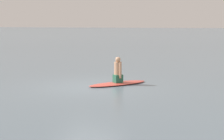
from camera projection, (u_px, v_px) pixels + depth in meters
ground_plane at (88, 87)px, 12.97m from camera, size 400.00×400.00×0.00m
surfboard at (118, 83)px, 13.43m from camera, size 2.13×2.59×0.08m
person_paddler at (118, 71)px, 13.36m from camera, size 0.43×0.44×1.04m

